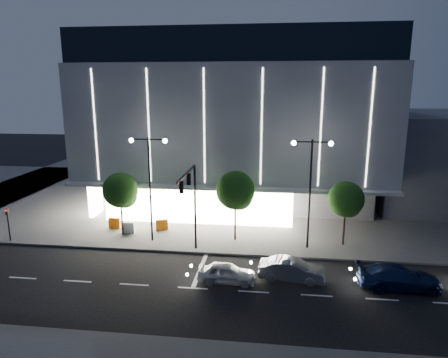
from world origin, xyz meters
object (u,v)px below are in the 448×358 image
tree_right (346,201)px  barrier_c (162,225)px  barrier_a (115,223)px  tree_left (121,192)px  street_lamp_west (150,174)px  ped_signal_far (8,221)px  barrier_b (128,228)px  tree_mid (236,192)px  traffic_mast (191,195)px  car_third (399,277)px  street_lamp_east (311,178)px  car_second (292,270)px  car_lead (227,273)px

tree_right → barrier_c: (-15.87, 1.49, -3.23)m
barrier_a → tree_left: bearing=-41.5°
street_lamp_west → tree_right: 16.19m
ped_signal_far → tree_right: size_ratio=0.54×
street_lamp_west → tree_left: 3.69m
tree_left → barrier_b: size_ratio=5.20×
tree_mid → barrier_a: bearing=172.7°
barrier_a → ped_signal_far: bearing=-147.1°
tree_mid → traffic_mast: bearing=-129.4°
traffic_mast → ped_signal_far: bearing=175.9°
street_lamp_west → barrier_a: bearing=150.3°
barrier_a → barrier_b: same height
car_third → barrier_b: car_third is taller
street_lamp_east → tree_mid: street_lamp_east is taller
ped_signal_far → car_third: 30.74m
tree_mid → car_second: (4.47, -6.56, -3.60)m
ped_signal_far → car_second: ped_signal_far is taller
traffic_mast → tree_left: traffic_mast is taller
street_lamp_west → tree_left: bearing=161.1°
car_second → car_lead: bearing=107.0°
car_second → traffic_mast: bearing=75.1°
tree_right → car_lead: size_ratio=1.40×
barrier_c → car_third: bearing=-49.4°
tree_mid → tree_right: 9.01m
tree_mid → barrier_c: tree_mid is taller
car_third → barrier_c: bearing=64.0°
car_third → barrier_a: (-22.74, 8.32, -0.12)m
tree_mid → barrier_b: 10.35m
car_third → car_lead: bearing=91.4°
barrier_a → car_third: bearing=-14.6°
ped_signal_far → car_lead: bearing=-14.3°
street_lamp_west → barrier_c: street_lamp_west is taller
traffic_mast → street_lamp_east: 9.43m
street_lamp_west → car_lead: 10.92m
car_second → barrier_c: (-11.35, 8.05, -0.09)m
tree_left → tree_right: tree_left is taller
street_lamp_east → barrier_a: street_lamp_east is taller
tree_left → tree_mid: 10.00m
car_lead → barrier_a: car_lead is taller
ped_signal_far → tree_left: size_ratio=0.52×
car_second → barrier_b: (-14.14, 6.93, -0.09)m
ped_signal_far → tree_mid: (19.03, 2.52, 2.45)m
tree_mid → barrier_c: (-6.87, 1.49, -3.68)m
barrier_c → street_lamp_west: bearing=-118.3°
car_lead → traffic_mast: bearing=40.8°
car_lead → barrier_a: 14.47m
tree_mid → street_lamp_west: bearing=-171.7°
car_lead → barrier_b: bearing=52.3°
street_lamp_west → tree_mid: (7.03, 1.02, -1.62)m
ped_signal_far → barrier_a: size_ratio=2.73×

